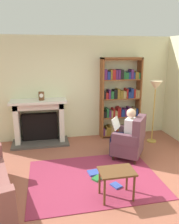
{
  "coord_description": "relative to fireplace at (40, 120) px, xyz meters",
  "views": [
    {
      "loc": [
        -0.84,
        -3.37,
        2.31
      ],
      "look_at": [
        0.1,
        1.2,
        1.05
      ],
      "focal_mm": 36.1,
      "sensor_mm": 36.0,
      "label": 1
    }
  ],
  "objects": [
    {
      "name": "ground",
      "position": [
        0.99,
        -2.3,
        -0.6
      ],
      "size": [
        14.0,
        14.0,
        0.0
      ],
      "primitive_type": "plane",
      "color": "#965340"
    },
    {
      "name": "back_wall",
      "position": [
        0.99,
        0.25,
        0.75
      ],
      "size": [
        5.6,
        0.1,
        2.7
      ],
      "primitive_type": "cube",
      "color": "beige",
      "rests_on": "ground"
    },
    {
      "name": "area_rug",
      "position": [
        0.99,
        -2.0,
        -0.6
      ],
      "size": [
        2.4,
        1.8,
        0.01
      ],
      "primitive_type": "cube",
      "color": "#8E2945",
      "rests_on": "ground"
    },
    {
      "name": "fireplace",
      "position": [
        0.0,
        0.0,
        0.0
      ],
      "size": [
        1.43,
        0.64,
        1.14
      ],
      "color": "#4C4742",
      "rests_on": "ground"
    },
    {
      "name": "mantel_clock",
      "position": [
        0.08,
        -0.1,
        0.65
      ],
      "size": [
        0.14,
        0.14,
        0.21
      ],
      "color": "brown",
      "rests_on": "fireplace"
    },
    {
      "name": "bookshelf",
      "position": [
        2.17,
        0.04,
        0.46
      ],
      "size": [
        1.09,
        0.32,
        2.16
      ],
      "color": "brown",
      "rests_on": "ground"
    },
    {
      "name": "armchair_reading",
      "position": [
        1.96,
        -1.35,
        -0.18
      ],
      "size": [
        0.88,
        0.88,
        0.97
      ],
      "rotation": [
        0.0,
        0.0,
        4.09
      ],
      "color": "#331E14",
      "rests_on": "ground"
    },
    {
      "name": "seated_reader",
      "position": [
        1.86,
        -1.28,
        0.02
      ],
      "size": [
        0.59,
        0.56,
        1.14
      ],
      "rotation": [
        0.0,
        0.0,
        4.09
      ],
      "color": "silver",
      "rests_on": "ground"
    },
    {
      "name": "side_table",
      "position": [
        1.21,
        -2.64,
        -0.19
      ],
      "size": [
        0.56,
        0.39,
        0.5
      ],
      "color": "brown",
      "rests_on": "ground"
    },
    {
      "name": "scattered_books",
      "position": [
        1.11,
        -1.98,
        -0.57
      ],
      "size": [
        0.51,
        0.73,
        0.04
      ],
      "color": "#334CA5",
      "rests_on": "area_rug"
    },
    {
      "name": "floor_lamp",
      "position": [
        2.88,
        -0.55,
        0.76
      ],
      "size": [
        0.32,
        0.32,
        1.61
      ],
      "color": "#B7933F",
      "rests_on": "ground"
    }
  ]
}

